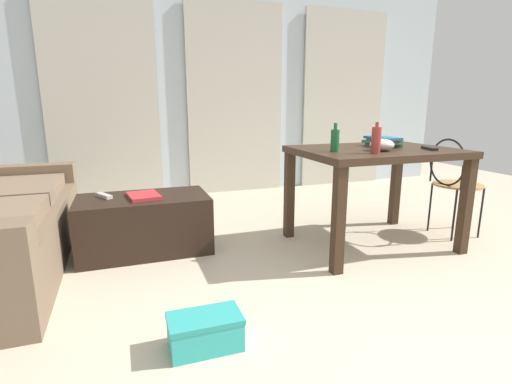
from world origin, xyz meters
TOP-DOWN VIEW (x-y plane):
  - ground_plane at (0.00, 1.42)m, footprint 8.75×8.75m
  - wall_back at (0.00, 3.65)m, footprint 6.00×0.10m
  - curtains at (0.00, 3.56)m, footprint 4.27×0.03m
  - coffee_table at (-1.25, 1.79)m, footprint 0.95×0.53m
  - craft_table at (0.45, 1.34)m, footprint 1.17×0.87m
  - wire_chair at (1.21, 1.31)m, footprint 0.39×0.40m
  - bottle_near at (0.25, 1.08)m, footprint 0.06×0.06m
  - bottle_far at (0.04, 1.26)m, footprint 0.06×0.06m
  - bowl at (0.39, 1.20)m, footprint 0.17×0.17m
  - book_stack at (0.58, 1.42)m, footprint 0.22×0.30m
  - tv_remote_on_table at (0.78, 1.14)m, footprint 0.09×0.18m
  - tv_remote_primary at (-1.52, 1.86)m, footprint 0.12×0.17m
  - magazine at (-1.24, 1.77)m, footprint 0.25×0.30m
  - shoebox at (-1.07, 0.45)m, footprint 0.33×0.19m

SIDE VIEW (x-z plane):
  - ground_plane at x=0.00m, z-range 0.00..0.00m
  - shoebox at x=-1.07m, z-range 0.00..0.16m
  - coffee_table at x=-1.25m, z-range 0.00..0.42m
  - magazine at x=-1.24m, z-range 0.42..0.45m
  - tv_remote_primary at x=-1.52m, z-range 0.42..0.45m
  - wire_chair at x=1.21m, z-range 0.10..0.92m
  - craft_table at x=0.45m, z-range 0.28..1.04m
  - tv_remote_on_table at x=0.78m, z-range 0.77..0.79m
  - book_stack at x=0.58m, z-range 0.77..0.85m
  - bowl at x=0.39m, z-range 0.77..0.85m
  - bottle_far at x=0.04m, z-range 0.75..0.95m
  - bottle_near at x=0.25m, z-range 0.75..0.96m
  - curtains at x=0.00m, z-range 0.00..2.29m
  - wall_back at x=0.00m, z-range 0.00..2.57m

